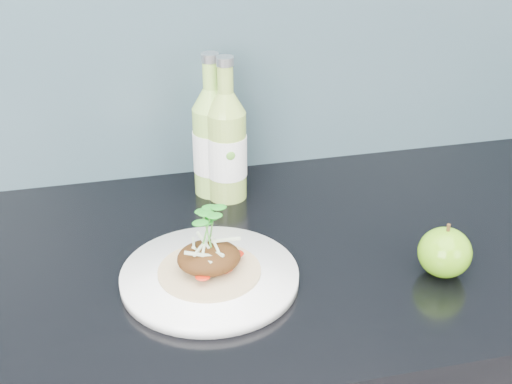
{
  "coord_description": "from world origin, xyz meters",
  "views": [
    {
      "loc": [
        -0.23,
        0.83,
        1.47
      ],
      "look_at": [
        -0.03,
        1.69,
        1.0
      ],
      "focal_mm": 50.0,
      "sensor_mm": 36.0,
      "label": 1
    }
  ],
  "objects_px": {
    "green_apple": "(445,252)",
    "cider_bottle_right": "(227,146)",
    "dinner_plate": "(210,277)",
    "cider_bottle_left": "(213,142)"
  },
  "relations": [
    {
      "from": "cider_bottle_left",
      "to": "cider_bottle_right",
      "type": "height_order",
      "value": "same"
    },
    {
      "from": "dinner_plate",
      "to": "green_apple",
      "type": "distance_m",
      "value": 0.33
    },
    {
      "from": "dinner_plate",
      "to": "cider_bottle_left",
      "type": "bearing_deg",
      "value": 78.38
    },
    {
      "from": "cider_bottle_left",
      "to": "cider_bottle_right",
      "type": "distance_m",
      "value": 0.03
    },
    {
      "from": "green_apple",
      "to": "cider_bottle_right",
      "type": "distance_m",
      "value": 0.39
    },
    {
      "from": "dinner_plate",
      "to": "cider_bottle_left",
      "type": "height_order",
      "value": "cider_bottle_left"
    },
    {
      "from": "dinner_plate",
      "to": "cider_bottle_right",
      "type": "height_order",
      "value": "cider_bottle_right"
    },
    {
      "from": "cider_bottle_right",
      "to": "green_apple",
      "type": "bearing_deg",
      "value": -30.12
    },
    {
      "from": "green_apple",
      "to": "cider_bottle_left",
      "type": "height_order",
      "value": "cider_bottle_left"
    },
    {
      "from": "dinner_plate",
      "to": "cider_bottle_left",
      "type": "distance_m",
      "value": 0.28
    }
  ]
}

